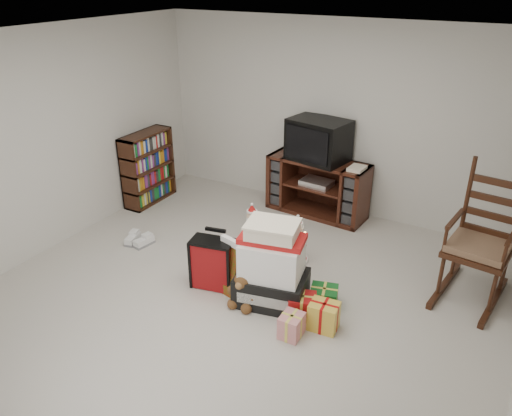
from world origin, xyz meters
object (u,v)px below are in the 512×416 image
at_px(gift_pile, 272,269).
at_px(crt_television, 318,140).
at_px(santa_figurine, 297,244).
at_px(gift_cluster, 309,308).
at_px(red_suitcase, 213,263).
at_px(rocking_chair, 478,251).
at_px(sneaker_pair, 138,240).
at_px(mrs_claus_figurine, 252,232).
at_px(tv_stand, 317,187).
at_px(bookshelf, 148,169).
at_px(teddy_bear, 245,290).

bearing_deg(gift_pile, crt_television, 89.81).
xyz_separation_m(santa_figurine, gift_cluster, (0.54, -0.88, -0.10)).
bearing_deg(red_suitcase, rocking_chair, 15.65).
height_order(gift_pile, sneaker_pair, gift_pile).
bearing_deg(gift_cluster, crt_television, 111.84).
xyz_separation_m(mrs_claus_figurine, gift_cluster, (1.12, -0.87, -0.11)).
height_order(rocking_chair, santa_figurine, rocking_chair).
height_order(tv_stand, sneaker_pair, tv_stand).
bearing_deg(mrs_claus_figurine, gift_cluster, -38.08).
relative_size(sneaker_pair, gift_cluster, 0.44).
distance_m(gift_pile, mrs_claus_figurine, 1.06).
distance_m(bookshelf, gift_pile, 2.92).
distance_m(red_suitcase, mrs_claus_figurine, 0.87).
height_order(rocking_chair, sneaker_pair, rocking_chair).
relative_size(gift_pile, sneaker_pair, 2.59).
xyz_separation_m(teddy_bear, gift_cluster, (0.64, 0.11, -0.06)).
xyz_separation_m(bookshelf, mrs_claus_figurine, (1.95, -0.48, -0.26)).
bearing_deg(bookshelf, santa_figurine, -10.49).
bearing_deg(teddy_bear, santa_figurine, 84.51).
bearing_deg(rocking_chair, sneaker_pair, -158.66).
bearing_deg(gift_pile, bookshelf, 142.48).
bearing_deg(gift_pile, tv_stand, 89.22).
height_order(tv_stand, gift_cluster, tv_stand).
bearing_deg(mrs_claus_figurine, red_suitcase, -87.84).
bearing_deg(tv_stand, teddy_bear, -80.63).
bearing_deg(santa_figurine, sneaker_pair, -162.42).
relative_size(gift_pile, mrs_claus_figurine, 1.47).
bearing_deg(mrs_claus_figurine, bookshelf, 166.25).
bearing_deg(crt_television, red_suitcase, -85.04).
xyz_separation_m(gift_pile, gift_cluster, (0.44, -0.08, -0.26)).
distance_m(bookshelf, rocking_chair, 4.34).
bearing_deg(rocking_chair, santa_figurine, -162.58).
relative_size(tv_stand, gift_pile, 1.59).
bearing_deg(red_suitcase, santa_figurine, 47.08).
height_order(red_suitcase, teddy_bear, red_suitcase).
bearing_deg(santa_figurine, crt_television, 104.09).
relative_size(santa_figurine, sneaker_pair, 1.72).
bearing_deg(rocking_chair, crt_television, 163.78).
bearing_deg(teddy_bear, bookshelf, 148.91).
height_order(tv_stand, rocking_chair, rocking_chair).
xyz_separation_m(tv_stand, sneaker_pair, (-1.54, -1.84, -0.34)).
height_order(teddy_bear, mrs_claus_figurine, mrs_claus_figurine).
bearing_deg(bookshelf, red_suitcase, -34.16).
distance_m(rocking_chair, red_suitcase, 2.65).
distance_m(rocking_chair, sneaker_pair, 3.78).
relative_size(gift_pile, santa_figurine, 1.51).
height_order(gift_pile, mrs_claus_figurine, gift_pile).
xyz_separation_m(mrs_claus_figurine, sneaker_pair, (-1.26, -0.57, -0.18)).
bearing_deg(bookshelf, sneaker_pair, -56.78).
bearing_deg(bookshelf, tv_stand, 19.55).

